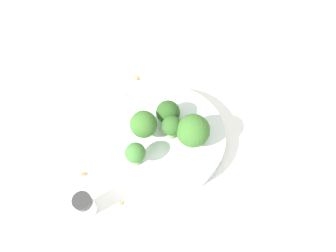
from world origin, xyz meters
TOP-DOWN VIEW (x-y plane):
  - ground_plane at (0.00, 0.00)m, footprint 3.00×3.00m
  - bowl at (0.00, 0.00)m, footprint 0.21×0.21m
  - broccoli_floret_0 at (0.04, -0.00)m, footprint 0.06×0.06m
  - broccoli_floret_1 at (0.01, 0.00)m, footprint 0.03×0.03m
  - broccoli_floret_2 at (-0.01, 0.03)m, footprint 0.04×0.04m
  - broccoli_floret_3 at (-0.04, -0.01)m, footprint 0.05×0.05m
  - broccoli_floret_4 at (-0.04, -0.06)m, footprint 0.03×0.03m
  - pepper_shaker at (-0.10, -0.15)m, footprint 0.03×0.03m
  - almond_crumb_0 at (-0.05, -0.13)m, footprint 0.01×0.01m
  - almond_crumb_1 at (-0.10, 0.13)m, footprint 0.01×0.01m
  - almond_crumb_2 at (-0.13, -0.10)m, footprint 0.01×0.01m
  - almond_crumb_3 at (-0.11, 0.08)m, footprint 0.00×0.01m

SIDE VIEW (x-z plane):
  - ground_plane at x=0.00m, z-range 0.00..0.00m
  - almond_crumb_3 at x=-0.11m, z-range 0.00..0.01m
  - almond_crumb_0 at x=-0.05m, z-range 0.00..0.01m
  - almond_crumb_2 at x=-0.13m, z-range 0.00..0.01m
  - almond_crumb_1 at x=-0.10m, z-range 0.00..0.01m
  - bowl at x=0.00m, z-range 0.00..0.04m
  - pepper_shaker at x=-0.10m, z-range 0.00..0.06m
  - broccoli_floret_2 at x=-0.01m, z-range 0.04..0.09m
  - broccoli_floret_4 at x=-0.04m, z-range 0.04..0.10m
  - broccoli_floret_1 at x=0.01m, z-range 0.04..0.10m
  - broccoli_floret_0 at x=0.04m, z-range 0.04..0.10m
  - broccoli_floret_3 at x=-0.04m, z-range 0.04..0.10m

